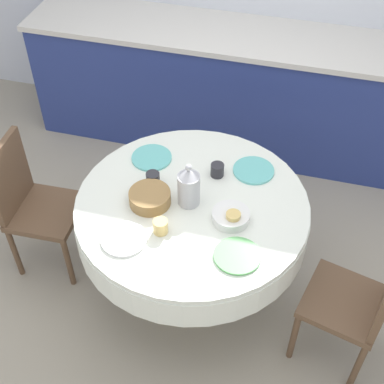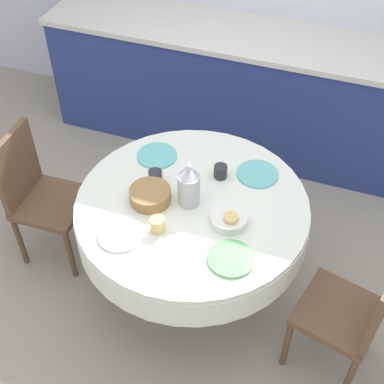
{
  "view_description": "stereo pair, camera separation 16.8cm",
  "coord_description": "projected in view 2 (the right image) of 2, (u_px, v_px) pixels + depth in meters",
  "views": [
    {
      "loc": [
        0.53,
        -1.96,
        2.79
      ],
      "look_at": [
        0.0,
        0.0,
        0.8
      ],
      "focal_mm": 50.0,
      "sensor_mm": 36.0,
      "label": 1
    },
    {
      "loc": [
        0.69,
        -1.91,
        2.79
      ],
      "look_at": [
        0.0,
        0.0,
        0.8
      ],
      "focal_mm": 50.0,
      "sensor_mm": 36.0,
      "label": 2
    }
  ],
  "objects": [
    {
      "name": "coffee_carafe",
      "position": [
        189.0,
        187.0,
        2.82
      ],
      "size": [
        0.12,
        0.12,
        0.27
      ],
      "color": "#B2B2B7",
      "rests_on": "dining_table"
    },
    {
      "name": "plate_near_right",
      "position": [
        231.0,
        258.0,
        2.62
      ],
      "size": [
        0.24,
        0.24,
        0.01
      ],
      "primitive_type": "cylinder",
      "color": "#5BA85B",
      "rests_on": "dining_table"
    },
    {
      "name": "plate_far_left",
      "position": [
        157.0,
        156.0,
        3.17
      ],
      "size": [
        0.24,
        0.24,
        0.01
      ],
      "primitive_type": "cylinder",
      "color": "#60BCB7",
      "rests_on": "dining_table"
    },
    {
      "name": "fruit_bowl",
      "position": [
        229.0,
        219.0,
        2.78
      ],
      "size": [
        0.2,
        0.2,
        0.05
      ],
      "primitive_type": "cylinder",
      "color": "silver",
      "rests_on": "dining_table"
    },
    {
      "name": "cup_near_right",
      "position": [
        231.0,
        221.0,
        2.75
      ],
      "size": [
        0.08,
        0.08,
        0.08
      ],
      "primitive_type": "cylinder",
      "color": "#DBB766",
      "rests_on": "dining_table"
    },
    {
      "name": "dining_table",
      "position": [
        192.0,
        218.0,
        2.99
      ],
      "size": [
        1.29,
        1.29,
        0.72
      ],
      "color": "tan",
      "rests_on": "ground_plane"
    },
    {
      "name": "plate_near_left",
      "position": [
        120.0,
        235.0,
        2.73
      ],
      "size": [
        0.24,
        0.24,
        0.01
      ],
      "primitive_type": "cylinder",
      "color": "white",
      "rests_on": "dining_table"
    },
    {
      "name": "chair_left",
      "position": [
        356.0,
        312.0,
        2.66
      ],
      "size": [
        0.49,
        0.49,
        0.91
      ],
      "rotation": [
        0.0,
        0.0,
        1.32
      ],
      "color": "brown",
      "rests_on": "ground_plane"
    },
    {
      "name": "ground_plane",
      "position": [
        192.0,
        281.0,
        3.4
      ],
      "size": [
        12.0,
        12.0,
        0.0
      ],
      "primitive_type": "plane",
      "color": "#9E937F"
    },
    {
      "name": "cup_near_left",
      "position": [
        157.0,
        224.0,
        2.73
      ],
      "size": [
        0.08,
        0.08,
        0.08
      ],
      "primitive_type": "cylinder",
      "color": "#DBB766",
      "rests_on": "dining_table"
    },
    {
      "name": "bread_basket",
      "position": [
        150.0,
        195.0,
        2.89
      ],
      "size": [
        0.23,
        0.23,
        0.07
      ],
      "primitive_type": "cylinder",
      "color": "olive",
      "rests_on": "dining_table"
    },
    {
      "name": "kitchen_counter",
      "position": [
        258.0,
        94.0,
        4.07
      ],
      "size": [
        3.24,
        0.64,
        0.95
      ],
      "color": "navy",
      "rests_on": "ground_plane"
    },
    {
      "name": "plate_far_right",
      "position": [
        257.0,
        174.0,
        3.05
      ],
      "size": [
        0.24,
        0.24,
        0.01
      ],
      "primitive_type": "cylinder",
      "color": "#60BCB7",
      "rests_on": "dining_table"
    },
    {
      "name": "cup_far_left",
      "position": [
        155.0,
        177.0,
        2.99
      ],
      "size": [
        0.08,
        0.08,
        0.08
      ],
      "primitive_type": "cylinder",
      "color": "#28282D",
      "rests_on": "dining_table"
    },
    {
      "name": "chair_right",
      "position": [
        38.0,
        192.0,
        3.26
      ],
      "size": [
        0.41,
        0.41,
        0.91
      ],
      "rotation": [
        0.0,
        0.0,
        -1.53
      ],
      "color": "brown",
      "rests_on": "ground_plane"
    },
    {
      "name": "cup_far_right",
      "position": [
        220.0,
        171.0,
        3.02
      ],
      "size": [
        0.08,
        0.08,
        0.08
      ],
      "primitive_type": "cylinder",
      "color": "#28282D",
      "rests_on": "dining_table"
    }
  ]
}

